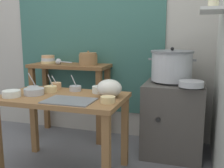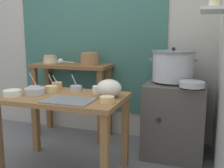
{
  "view_description": "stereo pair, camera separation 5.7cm",
  "coord_description": "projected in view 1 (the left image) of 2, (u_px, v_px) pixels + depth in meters",
  "views": [
    {
      "loc": [
        1.13,
        -2.07,
        1.26
      ],
      "look_at": [
        0.44,
        0.15,
        0.82
      ],
      "focal_mm": 42.79,
      "sensor_mm": 36.0,
      "label": 1
    },
    {
      "loc": [
        1.19,
        -2.05,
        1.26
      ],
      "look_at": [
        0.44,
        0.15,
        0.82
      ],
      "focal_mm": 42.79,
      "sensor_mm": 36.0,
      "label": 2
    }
  ],
  "objects": [
    {
      "name": "steamer_pot",
      "position": [
        172.0,
        66.0,
        2.74
      ],
      "size": [
        0.48,
        0.43,
        0.35
      ],
      "color": "#B7BABF",
      "rests_on": "stove_block"
    },
    {
      "name": "clay_pot",
      "position": [
        88.0,
        59.0,
        3.12
      ],
      "size": [
        0.22,
        0.22,
        0.17
      ],
      "color": "olive",
      "rests_on": "back_shelf_table"
    },
    {
      "name": "ladle",
      "position": [
        59.0,
        62.0,
        3.16
      ],
      "size": [
        0.24,
        0.11,
        0.07
      ],
      "color": "#B7BABF",
      "rests_on": "back_shelf_table"
    },
    {
      "name": "wall_back",
      "position": [
        107.0,
        30.0,
        3.26
      ],
      "size": [
        4.4,
        0.12,
        2.6
      ],
      "color": "#B2ADA3",
      "rests_on": "ground"
    },
    {
      "name": "back_shelf_table",
      "position": [
        70.0,
        82.0,
        3.24
      ],
      "size": [
        0.96,
        0.4,
        0.9
      ],
      "color": "brown",
      "rests_on": "ground"
    },
    {
      "name": "wide_pan",
      "position": [
        191.0,
        84.0,
        2.44
      ],
      "size": [
        0.23,
        0.23,
        0.05
      ],
      "primitive_type": "cylinder",
      "color": "#B7BABF",
      "rests_on": "stove_block"
    },
    {
      "name": "prep_bowl_3",
      "position": [
        34.0,
        91.0,
        2.39
      ],
      "size": [
        0.18,
        0.18,
        0.06
      ],
      "color": "#B7BABF",
      "rests_on": "prep_table"
    },
    {
      "name": "prep_bowl_5",
      "position": [
        75.0,
        88.0,
        2.55
      ],
      "size": [
        0.11,
        0.11,
        0.16
      ],
      "color": "#B7BABF",
      "rests_on": "prep_table"
    },
    {
      "name": "plastic_bag",
      "position": [
        109.0,
        88.0,
        2.3
      ],
      "size": [
        0.22,
        0.21,
        0.15
      ],
      "primitive_type": "ellipsoid",
      "color": "silver",
      "rests_on": "prep_table"
    },
    {
      "name": "prep_bowl_4",
      "position": [
        56.0,
        85.0,
        2.65
      ],
      "size": [
        0.1,
        0.1,
        0.14
      ],
      "color": "tan",
      "rests_on": "prep_table"
    },
    {
      "name": "prep_bowl_2",
      "position": [
        51.0,
        89.0,
        2.49
      ],
      "size": [
        0.12,
        0.12,
        0.17
      ],
      "color": "#E5C684",
      "rests_on": "prep_table"
    },
    {
      "name": "prep_bowl_6",
      "position": [
        11.0,
        93.0,
        2.31
      ],
      "size": [
        0.16,
        0.16,
        0.06
      ],
      "color": "silver",
      "rests_on": "prep_table"
    },
    {
      "name": "prep_table",
      "position": [
        63.0,
        108.0,
        2.38
      ],
      "size": [
        1.1,
        0.66,
        0.72
      ],
      "color": "olive",
      "rests_on": "ground"
    },
    {
      "name": "serving_tray",
      "position": [
        69.0,
        101.0,
        2.16
      ],
      "size": [
        0.4,
        0.28,
        0.01
      ],
      "primitive_type": "cube",
      "color": "slate",
      "rests_on": "prep_table"
    },
    {
      "name": "prep_bowl_7",
      "position": [
        108.0,
        99.0,
        2.1
      ],
      "size": [
        0.12,
        0.12,
        0.05
      ],
      "color": "#E5C684",
      "rests_on": "prep_table"
    },
    {
      "name": "bowl_stack_enamel",
      "position": [
        48.0,
        60.0,
        3.29
      ],
      "size": [
        0.18,
        0.18,
        0.1
      ],
      "color": "#E5C684",
      "rests_on": "back_shelf_table"
    },
    {
      "name": "prep_bowl_0",
      "position": [
        99.0,
        89.0,
        2.46
      ],
      "size": [
        0.12,
        0.12,
        0.06
      ],
      "color": "silver",
      "rests_on": "prep_table"
    },
    {
      "name": "prep_bowl_1",
      "position": [
        33.0,
        88.0,
        2.57
      ],
      "size": [
        0.1,
        0.1,
        0.18
      ],
      "color": "#B7BABF",
      "rests_on": "prep_table"
    },
    {
      "name": "stove_block",
      "position": [
        173.0,
        118.0,
        2.81
      ],
      "size": [
        0.6,
        0.61,
        0.78
      ],
      "color": "#4C4742",
      "rests_on": "ground"
    }
  ]
}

